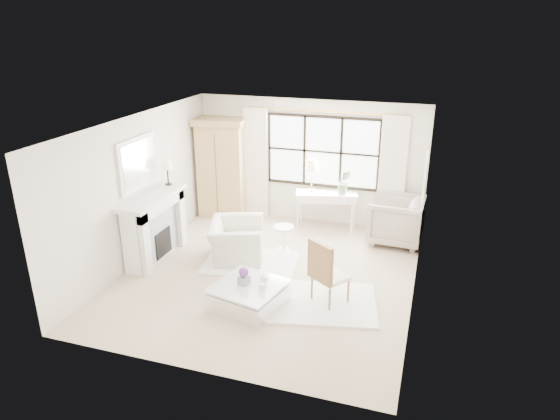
% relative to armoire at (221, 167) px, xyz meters
% --- Properties ---
extents(floor, '(5.50, 5.50, 0.00)m').
position_rel_armoire_xyz_m(floor, '(1.95, -2.44, -1.14)').
color(floor, '#C1AA90').
rests_on(floor, ground).
extents(ceiling, '(5.50, 5.50, 0.00)m').
position_rel_armoire_xyz_m(ceiling, '(1.95, -2.44, 1.56)').
color(ceiling, silver).
rests_on(ceiling, ground).
extents(wall_back, '(5.00, 0.00, 5.00)m').
position_rel_armoire_xyz_m(wall_back, '(1.95, 0.31, 0.21)').
color(wall_back, white).
rests_on(wall_back, ground).
extents(wall_front, '(5.00, 0.00, 5.00)m').
position_rel_armoire_xyz_m(wall_front, '(1.95, -5.19, 0.21)').
color(wall_front, white).
rests_on(wall_front, ground).
extents(wall_left, '(0.00, 5.50, 5.50)m').
position_rel_armoire_xyz_m(wall_left, '(-0.55, -2.44, 0.21)').
color(wall_left, beige).
rests_on(wall_left, ground).
extents(wall_right, '(0.00, 5.50, 5.50)m').
position_rel_armoire_xyz_m(wall_right, '(4.45, -2.44, 0.21)').
color(wall_right, beige).
rests_on(wall_right, ground).
extents(window_pane, '(2.40, 0.02, 1.50)m').
position_rel_armoire_xyz_m(window_pane, '(2.25, 0.29, 0.46)').
color(window_pane, white).
rests_on(window_pane, wall_back).
extents(window_frame, '(2.50, 0.04, 1.50)m').
position_rel_armoire_xyz_m(window_frame, '(2.25, 0.28, 0.46)').
color(window_frame, black).
rests_on(window_frame, wall_back).
extents(curtain_rod, '(3.30, 0.04, 0.04)m').
position_rel_armoire_xyz_m(curtain_rod, '(2.25, 0.23, 1.33)').
color(curtain_rod, '#BE8E42').
rests_on(curtain_rod, wall_back).
extents(curtain_left, '(0.55, 0.10, 2.47)m').
position_rel_armoire_xyz_m(curtain_left, '(0.75, 0.21, 0.10)').
color(curtain_left, silver).
rests_on(curtain_left, ground).
extents(curtain_right, '(0.55, 0.10, 2.47)m').
position_rel_armoire_xyz_m(curtain_right, '(3.75, 0.21, 0.10)').
color(curtain_right, beige).
rests_on(curtain_right, ground).
extents(fireplace, '(0.58, 1.66, 1.26)m').
position_rel_armoire_xyz_m(fireplace, '(-0.32, -2.44, -0.49)').
color(fireplace, silver).
rests_on(fireplace, ground).
extents(mirror_frame, '(0.05, 1.15, 0.95)m').
position_rel_armoire_xyz_m(mirror_frame, '(-0.52, -2.44, 0.70)').
color(mirror_frame, silver).
rests_on(mirror_frame, wall_left).
extents(mirror_glass, '(0.02, 1.00, 0.80)m').
position_rel_armoire_xyz_m(mirror_glass, '(-0.49, -2.44, 0.70)').
color(mirror_glass, silver).
rests_on(mirror_glass, wall_left).
extents(art_frame, '(0.04, 0.62, 0.82)m').
position_rel_armoire_xyz_m(art_frame, '(4.42, -0.74, 0.41)').
color(art_frame, white).
rests_on(art_frame, wall_right).
extents(art_canvas, '(0.01, 0.52, 0.72)m').
position_rel_armoire_xyz_m(art_canvas, '(4.40, -0.74, 0.41)').
color(art_canvas, beige).
rests_on(art_canvas, wall_right).
extents(mantel_lamp, '(0.22, 0.22, 0.51)m').
position_rel_armoire_xyz_m(mantel_lamp, '(-0.30, -1.82, 0.51)').
color(mantel_lamp, black).
rests_on(mantel_lamp, fireplace).
extents(armoire, '(1.21, 0.85, 2.24)m').
position_rel_armoire_xyz_m(armoire, '(0.00, 0.00, 0.00)').
color(armoire, tan).
rests_on(armoire, floor).
extents(console_table, '(1.37, 0.76, 0.80)m').
position_rel_armoire_xyz_m(console_table, '(2.44, -0.03, -0.74)').
color(console_table, white).
rests_on(console_table, floor).
extents(console_lamp, '(0.28, 0.28, 0.69)m').
position_rel_armoire_xyz_m(console_lamp, '(2.10, -0.01, 0.22)').
color(console_lamp, '#AC7C3B').
rests_on(console_lamp, console_table).
extents(orchid_plant, '(0.33, 0.29, 0.53)m').
position_rel_armoire_xyz_m(orchid_plant, '(2.80, -0.02, -0.07)').
color(orchid_plant, '#5D7A51').
rests_on(orchid_plant, console_table).
extents(side_table, '(0.40, 0.40, 0.51)m').
position_rel_armoire_xyz_m(side_table, '(1.91, -1.41, -0.81)').
color(side_table, white).
rests_on(side_table, floor).
extents(rug_left, '(1.84, 1.42, 0.03)m').
position_rel_armoire_xyz_m(rug_left, '(1.49, -2.12, -1.12)').
color(rug_left, white).
rests_on(rug_left, floor).
extents(rug_right, '(1.99, 1.66, 0.03)m').
position_rel_armoire_xyz_m(rug_right, '(3.06, -3.11, -1.12)').
color(rug_right, white).
rests_on(rug_right, floor).
extents(club_armchair, '(1.25, 1.34, 0.72)m').
position_rel_armoire_xyz_m(club_armchair, '(1.16, -2.00, -0.78)').
color(club_armchair, beige).
rests_on(club_armchair, floor).
extents(wingback_chair, '(1.10, 1.08, 0.95)m').
position_rel_armoire_xyz_m(wingback_chair, '(3.94, -0.35, -0.66)').
color(wingback_chair, '#9F9186').
rests_on(wingback_chair, floor).
extents(french_chair, '(0.67, 0.67, 1.08)m').
position_rel_armoire_xyz_m(french_chair, '(3.17, -3.04, -0.83)').
color(french_chair, olive).
rests_on(french_chair, floor).
extents(coffee_table, '(1.20, 1.20, 0.38)m').
position_rel_armoire_xyz_m(coffee_table, '(1.99, -3.52, -0.96)').
color(coffee_table, silver).
rests_on(coffee_table, floor).
extents(planter_box, '(0.18, 0.18, 0.12)m').
position_rel_armoire_xyz_m(planter_box, '(1.90, -3.50, -0.70)').
color(planter_box, gray).
rests_on(planter_box, coffee_table).
extents(planter_flowers, '(0.16, 0.16, 0.16)m').
position_rel_armoire_xyz_m(planter_flowers, '(1.90, -3.50, -0.56)').
color(planter_flowers, '#5D307A').
rests_on(planter_flowers, planter_box).
extents(pillar_candle, '(0.09, 0.09, 0.12)m').
position_rel_armoire_xyz_m(pillar_candle, '(2.26, -3.63, -0.70)').
color(pillar_candle, '#EDE8CF').
rests_on(pillar_candle, coffee_table).
extents(coffee_vase, '(0.16, 0.16, 0.14)m').
position_rel_armoire_xyz_m(coffee_vase, '(2.19, -3.36, -0.69)').
color(coffee_vase, silver).
rests_on(coffee_vase, coffee_table).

